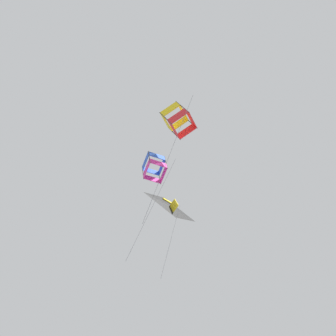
# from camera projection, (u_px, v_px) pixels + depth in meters

# --- Properties ---
(kite_delta_far_centre) EXTENTS (2.27, 3.28, 7.13)m
(kite_delta_far_centre) POSITION_uv_depth(u_px,v_px,m) (171.00, 207.00, 28.54)
(kite_delta_far_centre) COLOR black
(kite_box_upper_right) EXTENTS (3.15, 2.70, 9.12)m
(kite_box_upper_right) POSITION_uv_depth(u_px,v_px,m) (178.00, 120.00, 23.09)
(kite_box_upper_right) COLOR yellow
(kite_box_near_right) EXTENTS (2.16, 1.98, 7.89)m
(kite_box_near_right) POSITION_uv_depth(u_px,v_px,m) (154.00, 168.00, 22.32)
(kite_box_near_right) COLOR blue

